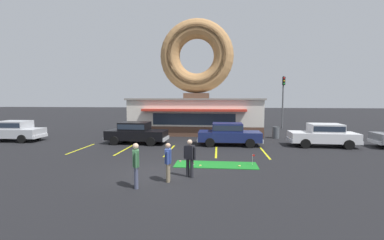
% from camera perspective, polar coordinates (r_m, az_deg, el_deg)
% --- Properties ---
extents(ground_plane, '(160.00, 160.00, 0.00)m').
position_cam_1_polar(ground_plane, '(11.86, -6.98, -11.72)').
color(ground_plane, black).
extents(donut_shop_building, '(12.30, 6.75, 10.96)m').
position_cam_1_polar(donut_shop_building, '(25.11, 1.02, 5.71)').
color(donut_shop_building, brown).
rests_on(donut_shop_building, ground).
extents(putting_mat, '(4.15, 1.39, 0.03)m').
position_cam_1_polar(putting_mat, '(13.24, 5.30, -9.87)').
color(putting_mat, '#197523').
rests_on(putting_mat, ground).
extents(mini_donut_near_left, '(0.13, 0.13, 0.04)m').
position_cam_1_polar(mini_donut_near_left, '(13.85, -0.28, -9.04)').
color(mini_donut_near_left, '#A5724C').
rests_on(mini_donut_near_left, putting_mat).
extents(mini_donut_near_right, '(0.13, 0.13, 0.04)m').
position_cam_1_polar(mini_donut_near_right, '(13.07, 10.51, -9.97)').
color(mini_donut_near_right, '#E5C666').
rests_on(mini_donut_near_right, putting_mat).
extents(mini_donut_mid_left, '(0.13, 0.13, 0.04)m').
position_cam_1_polar(mini_donut_mid_left, '(13.79, -2.65, -9.11)').
color(mini_donut_mid_left, '#D8667F').
rests_on(mini_donut_mid_left, putting_mat).
extents(mini_donut_mid_centre, '(0.13, 0.13, 0.04)m').
position_cam_1_polar(mini_donut_mid_centre, '(13.38, 0.20, -9.55)').
color(mini_donut_mid_centre, '#D8667F').
rests_on(mini_donut_mid_centre, putting_mat).
extents(mini_donut_mid_right, '(0.13, 0.13, 0.04)m').
position_cam_1_polar(mini_donut_mid_right, '(12.94, 1.85, -10.05)').
color(mini_donut_mid_right, '#E5C666').
rests_on(mini_donut_mid_right, putting_mat).
extents(golf_ball, '(0.04, 0.04, 0.04)m').
position_cam_1_polar(golf_ball, '(13.10, 0.38, -9.84)').
color(golf_ball, white).
rests_on(golf_ball, putting_mat).
extents(putting_flag_pin, '(0.13, 0.01, 0.55)m').
position_cam_1_polar(putting_flag_pin, '(13.30, 13.43, -8.03)').
color(putting_flag_pin, silver).
rests_on(putting_flag_pin, putting_mat).
extents(car_white, '(4.63, 2.12, 1.60)m').
position_cam_1_polar(car_white, '(20.14, 27.18, -2.81)').
color(car_white, silver).
rests_on(car_white, ground).
extents(car_silver, '(4.61, 2.08, 1.60)m').
position_cam_1_polar(car_silver, '(24.57, -34.83, -1.85)').
color(car_silver, '#B2B5BA').
rests_on(car_silver, ground).
extents(car_black, '(4.63, 2.13, 1.60)m').
position_cam_1_polar(car_black, '(19.56, -12.32, -2.59)').
color(car_black, black).
rests_on(car_black, ground).
extents(car_navy, '(4.57, 2.00, 1.60)m').
position_cam_1_polar(car_navy, '(18.60, 8.15, -2.92)').
color(car_navy, navy).
rests_on(car_navy, ground).
extents(pedestrian_blue_sweater_man, '(0.55, 0.38, 1.63)m').
position_cam_1_polar(pedestrian_blue_sweater_man, '(11.04, -0.50, -8.11)').
color(pedestrian_blue_sweater_man, '#232328').
rests_on(pedestrian_blue_sweater_man, ground).
extents(pedestrian_hooded_kid, '(0.28, 0.59, 1.58)m').
position_cam_1_polar(pedestrian_hooded_kid, '(10.54, -5.33, -8.94)').
color(pedestrian_hooded_kid, '#7F7056').
rests_on(pedestrian_hooded_kid, ground).
extents(pedestrian_leather_jacket_man, '(0.35, 0.57, 1.71)m').
position_cam_1_polar(pedestrian_leather_jacket_man, '(9.97, -12.36, -9.36)').
color(pedestrian_leather_jacket_man, '#474C66').
rests_on(pedestrian_leather_jacket_man, ground).
extents(trash_bin, '(0.57, 0.57, 0.97)m').
position_cam_1_polar(trash_bin, '(22.78, 18.13, -2.62)').
color(trash_bin, '#51565B').
rests_on(trash_bin, ground).
extents(traffic_light_pole, '(0.28, 0.47, 5.80)m').
position_cam_1_polar(traffic_light_pole, '(30.14, 19.59, 5.23)').
color(traffic_light_pole, '#595B60').
rests_on(traffic_light_pole, ground).
extents(parking_stripe_far_left, '(0.12, 3.60, 0.01)m').
position_cam_1_polar(parking_stripe_far_left, '(18.79, -23.38, -5.87)').
color(parking_stripe_far_left, yellow).
rests_on(parking_stripe_far_left, ground).
extents(parking_stripe_left, '(0.12, 3.60, 0.01)m').
position_cam_1_polar(parking_stripe_left, '(17.53, -14.74, -6.39)').
color(parking_stripe_left, yellow).
rests_on(parking_stripe_left, ground).
extents(parking_stripe_mid_left, '(0.12, 3.60, 0.01)m').
position_cam_1_polar(parking_stripe_mid_left, '(16.72, -5.01, -6.79)').
color(parking_stripe_mid_left, yellow).
rests_on(parking_stripe_mid_left, ground).
extents(parking_stripe_centre, '(0.12, 3.60, 0.01)m').
position_cam_1_polar(parking_stripe_centre, '(16.43, 5.40, -7.01)').
color(parking_stripe_centre, yellow).
rests_on(parking_stripe_centre, ground).
extents(parking_stripe_mid_right, '(0.12, 3.60, 0.01)m').
position_cam_1_polar(parking_stripe_mid_right, '(16.67, 15.84, -6.99)').
color(parking_stripe_mid_right, yellow).
rests_on(parking_stripe_mid_right, ground).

